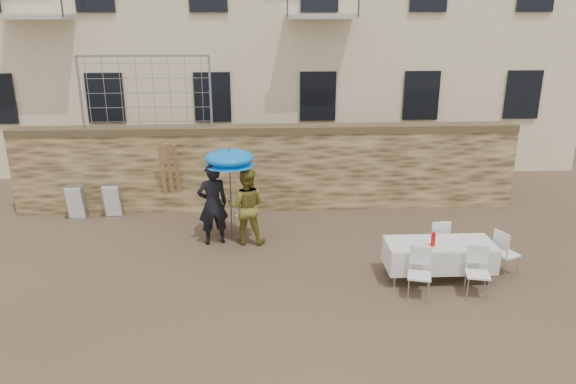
{
  "coord_description": "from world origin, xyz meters",
  "views": [
    {
      "loc": [
        -0.17,
        -9.12,
        5.28
      ],
      "look_at": [
        0.4,
        2.2,
        1.4
      ],
      "focal_mm": 35.0,
      "sensor_mm": 36.0,
      "label": 1
    }
  ],
  "objects_px": {
    "banquet_table": "(440,245)",
    "table_chair_front_right": "(478,273)",
    "man_suit": "(213,204)",
    "table_chair_front_left": "(419,274)",
    "woman_dress": "(246,206)",
    "couple_chair_right": "(245,214)",
    "chair_stack_right": "(113,200)",
    "soda_bottle": "(433,240)",
    "couple_chair_left": "(215,215)",
    "umbrella": "(229,161)",
    "table_chair_side": "(506,252)",
    "table_chair_back": "(437,240)",
    "chair_stack_left": "(78,200)"
  },
  "relations": [
    {
      "from": "couple_chair_right",
      "to": "woman_dress",
      "type": "bearing_deg",
      "value": 126.99
    },
    {
      "from": "couple_chair_left",
      "to": "table_chair_front_left",
      "type": "bearing_deg",
      "value": 140.3
    },
    {
      "from": "woman_dress",
      "to": "table_chair_side",
      "type": "bearing_deg",
      "value": 166.89
    },
    {
      "from": "couple_chair_right",
      "to": "table_chair_front_left",
      "type": "relative_size",
      "value": 1.0
    },
    {
      "from": "couple_chair_left",
      "to": "soda_bottle",
      "type": "xyz_separation_m",
      "value": [
        4.39,
        -2.65,
        0.43
      ]
    },
    {
      "from": "table_chair_front_right",
      "to": "table_chair_back",
      "type": "distance_m",
      "value": 1.58
    },
    {
      "from": "umbrella",
      "to": "banquet_table",
      "type": "distance_m",
      "value": 4.82
    },
    {
      "from": "umbrella",
      "to": "table_chair_side",
      "type": "relative_size",
      "value": 2.13
    },
    {
      "from": "man_suit",
      "to": "table_chair_front_left",
      "type": "distance_m",
      "value": 4.84
    },
    {
      "from": "man_suit",
      "to": "couple_chair_left",
      "type": "bearing_deg",
      "value": -107.35
    },
    {
      "from": "banquet_table",
      "to": "chair_stack_right",
      "type": "relative_size",
      "value": 2.28
    },
    {
      "from": "umbrella",
      "to": "chair_stack_right",
      "type": "bearing_deg",
      "value": 151.02
    },
    {
      "from": "man_suit",
      "to": "table_chair_front_right",
      "type": "xyz_separation_m",
      "value": [
        5.09,
        -2.7,
        -0.47
      ]
    },
    {
      "from": "chair_stack_right",
      "to": "soda_bottle",
      "type": "bearing_deg",
      "value": -28.91
    },
    {
      "from": "couple_chair_left",
      "to": "table_chair_front_left",
      "type": "distance_m",
      "value": 5.15
    },
    {
      "from": "woman_dress",
      "to": "soda_bottle",
      "type": "relative_size",
      "value": 6.79
    },
    {
      "from": "woman_dress",
      "to": "table_chair_front_left",
      "type": "distance_m",
      "value": 4.24
    },
    {
      "from": "couple_chair_left",
      "to": "chair_stack_left",
      "type": "xyz_separation_m",
      "value": [
        -3.59,
        1.26,
        -0.02
      ]
    },
    {
      "from": "soda_bottle",
      "to": "table_chair_side",
      "type": "bearing_deg",
      "value": 8.88
    },
    {
      "from": "couple_chair_right",
      "to": "table_chair_side",
      "type": "xyz_separation_m",
      "value": [
        5.29,
        -2.4,
        0.0
      ]
    },
    {
      "from": "banquet_table",
      "to": "table_chair_side",
      "type": "distance_m",
      "value": 1.43
    },
    {
      "from": "couple_chair_left",
      "to": "chair_stack_right",
      "type": "xyz_separation_m",
      "value": [
        -2.69,
        1.26,
        -0.02
      ]
    },
    {
      "from": "table_chair_front_right",
      "to": "table_chair_side",
      "type": "height_order",
      "value": "same"
    },
    {
      "from": "woman_dress",
      "to": "soda_bottle",
      "type": "distance_m",
      "value": 4.2
    },
    {
      "from": "table_chair_front_left",
      "to": "chair_stack_right",
      "type": "xyz_separation_m",
      "value": [
        -6.68,
        4.51,
        -0.02
      ]
    },
    {
      "from": "table_chair_front_right",
      "to": "chair_stack_left",
      "type": "xyz_separation_m",
      "value": [
        -8.68,
        4.51,
        -0.02
      ]
    },
    {
      "from": "chair_stack_right",
      "to": "umbrella",
      "type": "bearing_deg",
      "value": -28.98
    },
    {
      "from": "banquet_table",
      "to": "table_chair_side",
      "type": "bearing_deg",
      "value": 4.09
    },
    {
      "from": "man_suit",
      "to": "woman_dress",
      "type": "distance_m",
      "value": 0.75
    },
    {
      "from": "soda_bottle",
      "to": "table_chair_back",
      "type": "xyz_separation_m",
      "value": [
        0.4,
        0.95,
        -0.43
      ]
    },
    {
      "from": "couple_chair_left",
      "to": "couple_chair_right",
      "type": "relative_size",
      "value": 1.0
    },
    {
      "from": "banquet_table",
      "to": "table_chair_side",
      "type": "relative_size",
      "value": 2.19
    },
    {
      "from": "soda_bottle",
      "to": "chair_stack_right",
      "type": "xyz_separation_m",
      "value": [
        -7.08,
        3.91,
        -0.45
      ]
    },
    {
      "from": "woman_dress",
      "to": "couple_chair_right",
      "type": "height_order",
      "value": "woman_dress"
    },
    {
      "from": "umbrella",
      "to": "couple_chair_left",
      "type": "distance_m",
      "value": 1.57
    },
    {
      "from": "woman_dress",
      "to": "chair_stack_left",
      "type": "bearing_deg",
      "value": -16.33
    },
    {
      "from": "man_suit",
      "to": "chair_stack_left",
      "type": "distance_m",
      "value": 4.05
    },
    {
      "from": "umbrella",
      "to": "table_chair_back",
      "type": "bearing_deg",
      "value": -15.88
    },
    {
      "from": "table_chair_front_right",
      "to": "table_chair_side",
      "type": "relative_size",
      "value": 1.0
    },
    {
      "from": "banquet_table",
      "to": "table_chair_front_right",
      "type": "xyz_separation_m",
      "value": [
        0.5,
        -0.75,
        -0.25
      ]
    },
    {
      "from": "couple_chair_left",
      "to": "table_chair_back",
      "type": "xyz_separation_m",
      "value": [
        4.79,
        -1.7,
        0.0
      ]
    },
    {
      "from": "banquet_table",
      "to": "chair_stack_right",
      "type": "height_order",
      "value": "chair_stack_right"
    },
    {
      "from": "couple_chair_left",
      "to": "umbrella",
      "type": "bearing_deg",
      "value": 131.08
    },
    {
      "from": "man_suit",
      "to": "table_chair_front_left",
      "type": "relative_size",
      "value": 1.97
    },
    {
      "from": "man_suit",
      "to": "table_chair_back",
      "type": "height_order",
      "value": "man_suit"
    },
    {
      "from": "table_chair_front_left",
      "to": "chair_stack_left",
      "type": "xyz_separation_m",
      "value": [
        -7.58,
        4.51,
        -0.02
      ]
    },
    {
      "from": "couple_chair_right",
      "to": "table_chair_front_right",
      "type": "distance_m",
      "value": 5.46
    },
    {
      "from": "chair_stack_right",
      "to": "table_chair_back",
      "type": "bearing_deg",
      "value": -21.59
    },
    {
      "from": "couple_chair_right",
      "to": "banquet_table",
      "type": "relative_size",
      "value": 0.46
    },
    {
      "from": "woman_dress",
      "to": "umbrella",
      "type": "distance_m",
      "value": 1.11
    }
  ]
}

